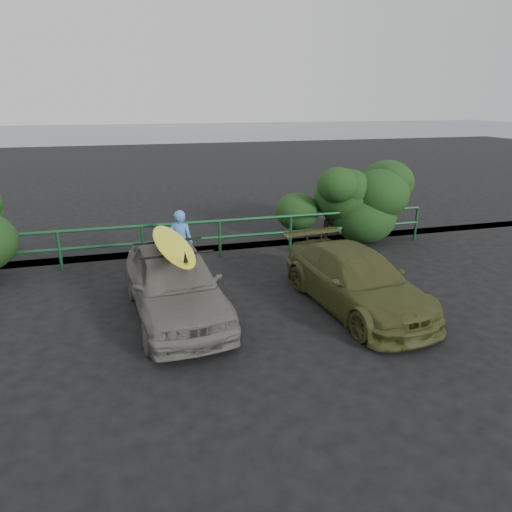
{
  "coord_description": "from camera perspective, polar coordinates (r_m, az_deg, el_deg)",
  "views": [
    {
      "loc": [
        -1.17,
        -6.52,
        4.01
      ],
      "look_at": [
        1.15,
        1.89,
        1.03
      ],
      "focal_mm": 32.0,
      "sensor_mm": 36.0,
      "label": 1
    }
  ],
  "objects": [
    {
      "name": "man",
      "position": [
        11.02,
        -9.37,
        1.65
      ],
      "size": [
        0.68,
        0.56,
        1.6
      ],
      "primitive_type": "imported",
      "rotation": [
        0.0,
        0.0,
        2.79
      ],
      "color": "#447DCD",
      "rests_on": "ground"
    },
    {
      "name": "ocean",
      "position": [
        66.65,
        -14.88,
        14.8
      ],
      "size": [
        200.0,
        200.0,
        0.0
      ],
      "primitive_type": "plane",
      "color": "slate",
      "rests_on": "ground"
    },
    {
      "name": "ground",
      "position": [
        7.74,
        -4.58,
        -12.4
      ],
      "size": [
        80.0,
        80.0,
        0.0
      ],
      "primitive_type": "plane",
      "color": "black"
    },
    {
      "name": "surfboard",
      "position": [
        8.68,
        -10.43,
        1.45
      ],
      "size": [
        0.85,
        2.9,
        0.08
      ],
      "primitive_type": "ellipsoid",
      "rotation": [
        0.0,
        0.0,
        0.09
      ],
      "color": "yellow",
      "rests_on": "roof_rack"
    },
    {
      "name": "guardrail",
      "position": [
        12.09,
        -9.2,
        1.83
      ],
      "size": [
        14.0,
        0.08,
        1.04
      ],
      "primitive_type": null,
      "color": "#124222",
      "rests_on": "ground"
    },
    {
      "name": "roof_rack",
      "position": [
        8.7,
        -10.4,
        1.04
      ],
      "size": [
        1.41,
        1.05,
        0.04
      ],
      "primitive_type": null,
      "rotation": [
        0.0,
        0.0,
        0.09
      ],
      "color": "black",
      "rests_on": "sedan"
    },
    {
      "name": "olive_vehicle",
      "position": [
        9.42,
        12.39,
        -2.92
      ],
      "size": [
        2.06,
        4.19,
        1.17
      ],
      "primitive_type": "imported",
      "rotation": [
        0.0,
        0.0,
        0.11
      ],
      "color": "#40441E",
      "rests_on": "ground"
    },
    {
      "name": "shrub_right",
      "position": [
        13.81,
        11.58,
        6.53
      ],
      "size": [
        3.2,
        2.4,
        2.31
      ],
      "primitive_type": null,
      "color": "#1A3B15",
      "rests_on": "ground"
    },
    {
      "name": "sedan",
      "position": [
        8.93,
        -10.14,
        -3.29
      ],
      "size": [
        1.98,
        4.16,
        1.37
      ],
      "primitive_type": "imported",
      "rotation": [
        0.0,
        0.0,
        0.09
      ],
      "color": "#65605A",
      "rests_on": "ground"
    }
  ]
}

